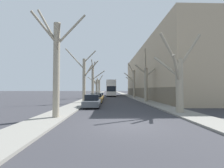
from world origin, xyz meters
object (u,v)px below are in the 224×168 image
at_px(parked_car_0, 92,101).
at_px(parked_car_1, 96,98).
at_px(street_tree_right_2, 133,83).
at_px(double_decker_bus, 111,87).
at_px(parked_car_2, 99,96).
at_px(street_tree_left_0, 56,64).
at_px(street_tree_left_3, 96,86).
at_px(street_tree_right_0, 178,79).
at_px(street_tree_left_2, 93,80).
at_px(street_tree_right_1, 146,82).
at_px(street_tree_left_4, 99,86).
at_px(street_tree_left_1, 84,78).

height_order(parked_car_0, parked_car_1, parked_car_0).
relative_size(street_tree_right_2, double_decker_bus, 0.66).
bearing_deg(parked_car_2, street_tree_left_0, -95.36).
relative_size(street_tree_left_3, street_tree_right_0, 1.00).
distance_m(street_tree_right_0, parked_car_2, 18.73).
height_order(street_tree_left_2, street_tree_right_1, street_tree_left_2).
bearing_deg(street_tree_left_0, street_tree_right_2, 68.55).
xyz_separation_m(street_tree_left_2, parked_car_0, (1.66, -16.86, -3.34)).
distance_m(street_tree_right_1, parked_car_2, 10.08).
xyz_separation_m(street_tree_left_4, street_tree_right_0, (9.43, -45.81, -0.27)).
height_order(street_tree_right_0, parked_car_0, street_tree_right_0).
distance_m(street_tree_left_3, parked_car_1, 23.77).
bearing_deg(street_tree_right_0, street_tree_right_2, 90.17).
bearing_deg(double_decker_bus, street_tree_right_0, -80.89).
height_order(street_tree_left_2, parked_car_1, street_tree_left_2).
distance_m(street_tree_left_1, parked_car_0, 5.96).
xyz_separation_m(street_tree_right_1, street_tree_right_2, (-0.10, 10.90, 0.35)).
distance_m(street_tree_left_0, street_tree_left_2, 23.38).
distance_m(parked_car_0, parked_car_1, 5.74).
bearing_deg(parked_car_1, double_decker_bus, 83.18).
height_order(street_tree_right_0, street_tree_right_2, street_tree_right_2).
relative_size(street_tree_left_0, street_tree_left_2, 0.92).
bearing_deg(street_tree_left_3, street_tree_left_2, -89.10).
relative_size(street_tree_right_2, parked_car_2, 1.74).
bearing_deg(street_tree_left_2, parked_car_1, -81.49).
xyz_separation_m(street_tree_left_2, street_tree_left_3, (-0.20, 12.45, -1.06)).
distance_m(street_tree_left_0, street_tree_left_3, 35.84).
bearing_deg(street_tree_left_4, street_tree_right_2, -68.69).
relative_size(street_tree_left_3, street_tree_right_1, 0.81).
bearing_deg(parked_car_1, street_tree_right_1, 4.57).
distance_m(street_tree_left_1, street_tree_right_1, 9.49).
bearing_deg(street_tree_left_1, street_tree_right_2, 53.21).
relative_size(street_tree_right_1, street_tree_right_2, 1.02).
relative_size(street_tree_left_3, street_tree_left_4, 0.99).
bearing_deg(parked_car_1, street_tree_left_0, -98.24).
distance_m(parked_car_1, parked_car_2, 6.66).
distance_m(street_tree_right_0, double_decker_bus, 32.04).
relative_size(street_tree_left_1, street_tree_left_4, 1.19).
distance_m(street_tree_left_2, double_decker_bus, 11.14).
distance_m(street_tree_left_3, street_tree_left_4, 11.93).
relative_size(parked_car_0, parked_car_2, 0.88).
xyz_separation_m(street_tree_left_0, street_tree_left_1, (0.07, 11.38, -0.08)).
bearing_deg(street_tree_left_2, street_tree_left_0, -90.27).
bearing_deg(street_tree_right_0, parked_car_0, 149.09).
xyz_separation_m(street_tree_left_3, double_decker_bus, (4.41, -2.25, -0.43)).
bearing_deg(street_tree_right_2, parked_car_0, -113.68).
distance_m(street_tree_right_1, street_tree_right_2, 10.90).
xyz_separation_m(street_tree_left_4, street_tree_right_1, (9.46, -34.90, 0.06)).
distance_m(street_tree_right_2, double_decker_bus, 11.07).
bearing_deg(street_tree_left_1, double_decker_bus, 79.16).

